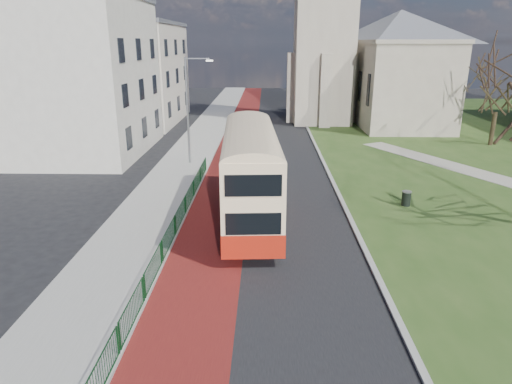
{
  "coord_description": "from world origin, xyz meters",
  "views": [
    {
      "loc": [
        1.5,
        -16.78,
        9.2
      ],
      "look_at": [
        1.01,
        5.01,
        2.0
      ],
      "focal_mm": 32.0,
      "sensor_mm": 36.0,
      "label": 1
    }
  ],
  "objects_px": {
    "winter_tree_far": "(500,86)",
    "litter_bin": "(406,198)",
    "streetlamp": "(189,105)",
    "bus": "(250,171)"
  },
  "relations": [
    {
      "from": "streetlamp",
      "to": "litter_bin",
      "type": "distance_m",
      "value": 17.42
    },
    {
      "from": "streetlamp",
      "to": "bus",
      "type": "relative_size",
      "value": 0.68
    },
    {
      "from": "bus",
      "to": "winter_tree_far",
      "type": "xyz_separation_m",
      "value": [
        21.74,
        19.19,
        2.69
      ]
    },
    {
      "from": "bus",
      "to": "winter_tree_far",
      "type": "bearing_deg",
      "value": 38.31
    },
    {
      "from": "bus",
      "to": "winter_tree_far",
      "type": "height_order",
      "value": "winter_tree_far"
    },
    {
      "from": "bus",
      "to": "litter_bin",
      "type": "relative_size",
      "value": 13.32
    },
    {
      "from": "litter_bin",
      "to": "winter_tree_far",
      "type": "bearing_deg",
      "value": 53.01
    },
    {
      "from": "bus",
      "to": "litter_bin",
      "type": "distance_m",
      "value": 9.63
    },
    {
      "from": "winter_tree_far",
      "to": "litter_bin",
      "type": "distance_m",
      "value": 21.67
    },
    {
      "from": "litter_bin",
      "to": "streetlamp",
      "type": "bearing_deg",
      "value": 146.28
    }
  ]
}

